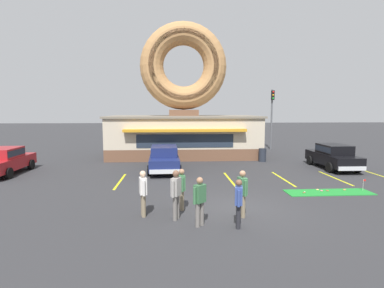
{
  "coord_description": "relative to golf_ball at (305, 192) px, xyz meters",
  "views": [
    {
      "loc": [
        -2.5,
        -11.05,
        3.82
      ],
      "look_at": [
        -1.46,
        5.0,
        2.0
      ],
      "focal_mm": 28.0,
      "sensor_mm": 36.0,
      "label": 1
    }
  ],
  "objects": [
    {
      "name": "pedestrian_leather_jacket_man",
      "position": [
        -5.25,
        -3.71,
        0.86
      ],
      "size": [
        0.46,
        0.43,
        1.65
      ],
      "color": "slate",
      "rests_on": "ground"
    },
    {
      "name": "pedestrian_clipboard_woman",
      "position": [
        -4.01,
        -3.91,
        0.83
      ],
      "size": [
        0.31,
        0.59,
        1.61
      ],
      "color": "#232328",
      "rests_on": "ground"
    },
    {
      "name": "pedestrian_hooded_kid",
      "position": [
        -5.79,
        -2.01,
        0.83
      ],
      "size": [
        0.27,
        0.59,
        1.6
      ],
      "color": "#7F7056",
      "rests_on": "ground"
    },
    {
      "name": "putting_flag_pin",
      "position": [
        2.89,
        0.07,
        0.39
      ],
      "size": [
        0.13,
        0.01,
        0.55
      ],
      "color": "silver",
      "rests_on": "putting_mat"
    },
    {
      "name": "parking_stripe_mid_left",
      "position": [
        -2.98,
        2.84,
        -0.05
      ],
      "size": [
        0.12,
        3.6,
        0.01
      ],
      "primitive_type": "cube",
      "color": "yellow",
      "rests_on": "ground"
    },
    {
      "name": "ground_plane",
      "position": [
        -3.62,
        -2.16,
        -0.05
      ],
      "size": [
        160.0,
        160.0,
        0.0
      ],
      "primitive_type": "plane",
      "color": "#2D2D30"
    },
    {
      "name": "pedestrian_crossing_woman",
      "position": [
        -3.66,
        -2.92,
        0.89
      ],
      "size": [
        0.32,
        0.58,
        1.69
      ],
      "color": "#7F7056",
      "rests_on": "ground"
    },
    {
      "name": "parking_stripe_far_left",
      "position": [
        -8.98,
        2.84,
        -0.05
      ],
      "size": [
        0.12,
        3.6,
        0.01
      ],
      "primitive_type": "cube",
      "color": "yellow",
      "rests_on": "ground"
    },
    {
      "name": "pedestrian_blue_sweater_man",
      "position": [
        -7.2,
        -2.63,
        0.88
      ],
      "size": [
        0.32,
        0.58,
        1.67
      ],
      "color": "#7F7056",
      "rests_on": "ground"
    },
    {
      "name": "mini_donut_mid_right",
      "position": [
        0.86,
        0.11,
        -0.0
      ],
      "size": [
        0.13,
        0.13,
        0.04
      ],
      "primitive_type": "torus",
      "color": "#D8667F",
      "rests_on": "putting_mat"
    },
    {
      "name": "pedestrian_beanie_man",
      "position": [
        -6.02,
        -3.05,
        0.93
      ],
      "size": [
        0.38,
        0.55,
        1.76
      ],
      "color": "slate",
      "rests_on": "ground"
    },
    {
      "name": "parking_stripe_mid_right",
      "position": [
        3.02,
        2.84,
        -0.05
      ],
      "size": [
        0.12,
        3.6,
        0.01
      ],
      "primitive_type": "cube",
      "color": "yellow",
      "rests_on": "ground"
    },
    {
      "name": "mini_donut_mid_left",
      "position": [
        2.04,
        0.21,
        -0.0
      ],
      "size": [
        0.13,
        0.13,
        0.04
      ],
      "primitive_type": "torus",
      "color": "#D17F47",
      "rests_on": "putting_mat"
    },
    {
      "name": "putting_mat",
      "position": [
        1.11,
        -0.06,
        -0.04
      ],
      "size": [
        3.99,
        1.12,
        0.03
      ],
      "primitive_type": "cube",
      "color": "#1E842D",
      "rests_on": "ground"
    },
    {
      "name": "trash_bin",
      "position": [
        0.56,
        8.53,
        0.45
      ],
      "size": [
        0.57,
        0.57,
        0.97
      ],
      "color": "#232833",
      "rests_on": "ground"
    },
    {
      "name": "car_black",
      "position": [
        4.38,
        5.56,
        0.82
      ],
      "size": [
        2.01,
        4.58,
        1.6
      ],
      "color": "black",
      "rests_on": "ground"
    },
    {
      "name": "mini_donut_near_left",
      "position": [
        0.76,
        0.31,
        -0.0
      ],
      "size": [
        0.13,
        0.13,
        0.04
      ],
      "primitive_type": "torus",
      "color": "#E5C666",
      "rests_on": "putting_mat"
    },
    {
      "name": "car_navy",
      "position": [
        -6.67,
        5.38,
        0.82
      ],
      "size": [
        2.09,
        4.61,
        1.6
      ],
      "color": "navy",
      "rests_on": "ground"
    },
    {
      "name": "parking_stripe_centre",
      "position": [
        0.02,
        2.84,
        -0.05
      ],
      "size": [
        0.12,
        3.6,
        0.01
      ],
      "primitive_type": "cube",
      "color": "yellow",
      "rests_on": "ground"
    },
    {
      "name": "parking_stripe_left",
      "position": [
        -5.98,
        2.84,
        -0.05
      ],
      "size": [
        0.12,
        3.6,
        0.01
      ],
      "primitive_type": "cube",
      "color": "yellow",
      "rests_on": "ground"
    },
    {
      "name": "golf_ball",
      "position": [
        0.0,
        0.0,
        0.0
      ],
      "size": [
        0.04,
        0.04,
        0.04
      ],
      "primitive_type": "sphere",
      "color": "white",
      "rests_on": "putting_mat"
    },
    {
      "name": "mini_donut_mid_centre",
      "position": [
        1.15,
        0.12,
        -0.0
      ],
      "size": [
        0.13,
        0.13,
        0.04
      ],
      "primitive_type": "torus",
      "color": "brown",
      "rests_on": "putting_mat"
    },
    {
      "name": "car_red",
      "position": [
        -16.17,
        5.11,
        0.82
      ],
      "size": [
        2.01,
        4.57,
        1.6
      ],
      "color": "maroon",
      "rests_on": "ground"
    },
    {
      "name": "traffic_light_pole",
      "position": [
        3.48,
        15.3,
        3.66
      ],
      "size": [
        0.28,
        0.47,
        5.8
      ],
      "color": "#595B60",
      "rests_on": "ground"
    },
    {
      "name": "donut_shop_building",
      "position": [
        -5.2,
        11.78,
        3.69
      ],
      "size": [
        12.3,
        6.75,
        10.96
      ],
      "color": "brown",
      "rests_on": "ground"
    },
    {
      "name": "mini_donut_near_right",
      "position": [
        -0.1,
        -0.15,
        -0.0
      ],
      "size": [
        0.13,
        0.13,
        0.04
      ],
      "primitive_type": "torus",
      "color": "brown",
      "rests_on": "putting_mat"
    }
  ]
}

